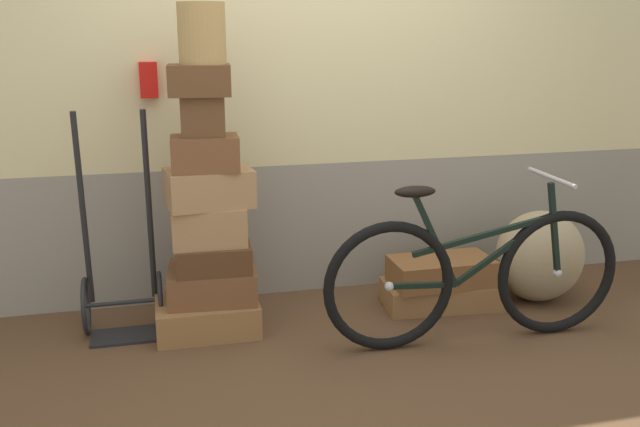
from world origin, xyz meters
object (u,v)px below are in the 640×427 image
burlap_sack (539,256)px  suitcase_0 (207,316)px  suitcase_6 (203,116)px  wicker_basket (202,33)px  suitcase_7 (199,80)px  luggage_trolley (122,285)px  suitcase_4 (209,187)px  suitcase_8 (442,294)px  suitcase_9 (441,271)px  suitcase_1 (212,283)px  suitcase_3 (208,225)px  suitcase_5 (205,153)px  bicycle (475,276)px  suitcase_2 (213,257)px

burlap_sack → suitcase_0: bearing=179.5°
suitcase_0 → burlap_sack: 2.08m
suitcase_6 → wicker_basket: wicker_basket is taller
suitcase_7 → luggage_trolley: bearing=170.1°
suitcase_6 → suitcase_7: bearing=161.4°
suitcase_0 → suitcase_7: size_ratio=1.78×
suitcase_4 → suitcase_7: suitcase_7 is taller
suitcase_6 → luggage_trolley: 1.07m
suitcase_0 → wicker_basket: bearing=30.1°
suitcase_8 → wicker_basket: size_ratio=2.33×
suitcase_0 → luggage_trolley: bearing=165.4°
suitcase_6 → luggage_trolley: suitcase_6 is taller
suitcase_9 → suitcase_1: bearing=178.9°
suitcase_8 → suitcase_0: bearing=-174.4°
suitcase_3 → suitcase_8: size_ratio=0.56×
suitcase_1 → suitcase_7: bearing=-119.6°
suitcase_9 → wicker_basket: bearing=179.5°
suitcase_5 → suitcase_8: suitcase_5 is taller
suitcase_7 → suitcase_1: bearing=60.1°
suitcase_0 → suitcase_5: 0.93m
suitcase_0 → suitcase_3: size_ratio=1.42×
suitcase_1 → suitcase_6: suitcase_6 is taller
suitcase_8 → bicycle: size_ratio=0.43×
suitcase_1 → bicycle: 1.46m
suitcase_3 → bicycle: bearing=-19.2°
suitcase_2 → suitcase_7: suitcase_7 is taller
suitcase_8 → suitcase_3: bearing=-175.4°
suitcase_0 → suitcase_7: suitcase_7 is taller
suitcase_2 → suitcase_3: bearing=126.6°
wicker_basket → bicycle: wicker_basket is taller
suitcase_2 → wicker_basket: wicker_basket is taller
wicker_basket → burlap_sack: size_ratio=0.54×
luggage_trolley → suitcase_5: bearing=-13.7°
suitcase_5 → luggage_trolley: (-0.48, 0.12, -0.75)m
suitcase_1 → suitcase_9: size_ratio=0.80×
suitcase_4 → wicker_basket: (-0.01, -0.02, 0.81)m
suitcase_0 → suitcase_2: 0.35m
suitcase_3 → suitcase_8: suitcase_3 is taller
bicycle → suitcase_0: bearing=161.4°
suitcase_9 → burlap_sack: (0.65, -0.02, 0.05)m
wicker_basket → luggage_trolley: 1.46m
suitcase_2 → suitcase_4: bearing=97.4°
suitcase_1 → suitcase_5: size_ratio=1.37×
suitcase_2 → burlap_sack: (2.02, -0.02, -0.15)m
suitcase_2 → suitcase_3: size_ratio=1.03×
suitcase_4 → luggage_trolley: (-0.50, 0.08, -0.55)m
suitcase_3 → luggage_trolley: (-0.48, 0.10, -0.35)m
suitcase_6 → burlap_sack: size_ratio=0.39×
suitcase_2 → suitcase_0: bearing=-176.7°
suitcase_6 → suitcase_7: 0.19m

